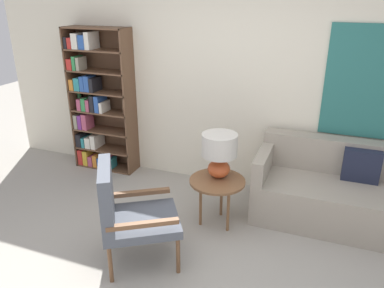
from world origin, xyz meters
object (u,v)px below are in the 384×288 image
(bookshelf, at_px, (96,104))
(side_table, at_px, (217,184))
(armchair, at_px, (126,210))
(couch, at_px, (357,196))
(table_lamp, at_px, (219,151))

(bookshelf, distance_m, side_table, 2.12)
(armchair, xyz_separation_m, side_table, (0.55, 0.85, -0.08))
(couch, xyz_separation_m, side_table, (-1.34, -0.54, 0.15))
(bookshelf, distance_m, armchair, 2.16)
(side_table, distance_m, table_lamp, 0.34)
(couch, distance_m, side_table, 1.45)
(armchair, bearing_deg, couch, 36.25)
(side_table, bearing_deg, couch, 21.85)
(bookshelf, xyz_separation_m, side_table, (1.92, -0.78, -0.43))
(couch, height_order, table_lamp, table_lamp)
(bookshelf, bearing_deg, side_table, -22.18)
(bookshelf, height_order, couch, bookshelf)
(couch, bearing_deg, table_lamp, -161.12)
(armchair, height_order, couch, armchair)
(table_lamp, bearing_deg, side_table, -82.83)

